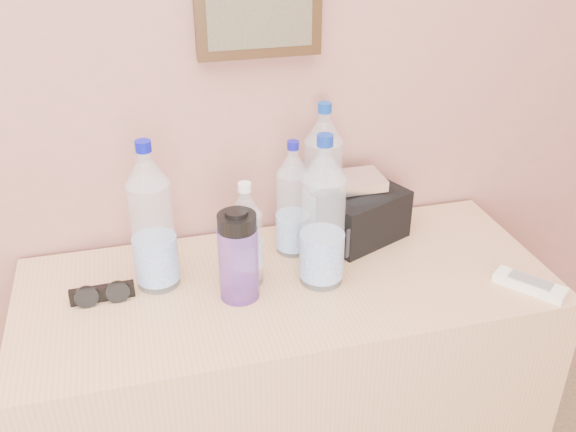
{
  "coord_description": "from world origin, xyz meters",
  "views": [
    {
      "loc": [
        0.17,
        0.48,
        1.68
      ],
      "look_at": [
        0.5,
        1.71,
        0.98
      ],
      "focal_mm": 40.0,
      "sensor_mm": 36.0,
      "label": 1
    }
  ],
  "objects_px": {
    "sunglasses": "(102,293)",
    "pet_small": "(246,240)",
    "ac_remote": "(530,285)",
    "dresser": "(288,402)",
    "pet_large_d": "(323,220)",
    "foil_packet": "(357,181)",
    "pet_large_a": "(152,224)",
    "pet_large_b": "(293,204)",
    "nalgene_bottle": "(238,255)",
    "toiletry_bag": "(361,212)",
    "pet_large_c": "(323,178)"
  },
  "relations": [
    {
      "from": "pet_large_c",
      "to": "foil_packet",
      "type": "relative_size",
      "value": 2.79
    },
    {
      "from": "pet_large_a",
      "to": "sunglasses",
      "type": "bearing_deg",
      "value": -164.69
    },
    {
      "from": "pet_large_c",
      "to": "toiletry_bag",
      "type": "bearing_deg",
      "value": -28.2
    },
    {
      "from": "pet_small",
      "to": "nalgene_bottle",
      "type": "height_order",
      "value": "pet_small"
    },
    {
      "from": "ac_remote",
      "to": "foil_packet",
      "type": "relative_size",
      "value": 1.25
    },
    {
      "from": "nalgene_bottle",
      "to": "sunglasses",
      "type": "height_order",
      "value": "nalgene_bottle"
    },
    {
      "from": "pet_large_a",
      "to": "pet_small",
      "type": "height_order",
      "value": "pet_large_a"
    },
    {
      "from": "pet_large_a",
      "to": "nalgene_bottle",
      "type": "relative_size",
      "value": 1.63
    },
    {
      "from": "pet_large_a",
      "to": "pet_large_d",
      "type": "relative_size",
      "value": 0.98
    },
    {
      "from": "foil_packet",
      "to": "ac_remote",
      "type": "bearing_deg",
      "value": -47.0
    },
    {
      "from": "sunglasses",
      "to": "pet_small",
      "type": "bearing_deg",
      "value": -3.27
    },
    {
      "from": "nalgene_bottle",
      "to": "ac_remote",
      "type": "xyz_separation_m",
      "value": [
        0.67,
        -0.15,
        -0.1
      ]
    },
    {
      "from": "foil_packet",
      "to": "pet_large_a",
      "type": "bearing_deg",
      "value": -170.25
    },
    {
      "from": "dresser",
      "to": "pet_large_c",
      "type": "height_order",
      "value": "pet_large_c"
    },
    {
      "from": "pet_large_d",
      "to": "sunglasses",
      "type": "relative_size",
      "value": 2.58
    },
    {
      "from": "pet_large_d",
      "to": "pet_small",
      "type": "height_order",
      "value": "pet_large_d"
    },
    {
      "from": "pet_large_d",
      "to": "nalgene_bottle",
      "type": "xyz_separation_m",
      "value": [
        -0.2,
        -0.01,
        -0.06
      ]
    },
    {
      "from": "pet_small",
      "to": "sunglasses",
      "type": "height_order",
      "value": "pet_small"
    },
    {
      "from": "pet_large_b",
      "to": "foil_packet",
      "type": "xyz_separation_m",
      "value": [
        0.18,
        0.03,
        0.03
      ]
    },
    {
      "from": "pet_large_d",
      "to": "pet_small",
      "type": "bearing_deg",
      "value": 165.82
    },
    {
      "from": "pet_large_d",
      "to": "foil_packet",
      "type": "relative_size",
      "value": 2.85
    },
    {
      "from": "pet_large_b",
      "to": "toiletry_bag",
      "type": "xyz_separation_m",
      "value": [
        0.19,
        0.02,
        -0.06
      ]
    },
    {
      "from": "pet_large_b",
      "to": "sunglasses",
      "type": "height_order",
      "value": "pet_large_b"
    },
    {
      "from": "pet_large_d",
      "to": "pet_large_b",
      "type": "bearing_deg",
      "value": 101.29
    },
    {
      "from": "pet_large_b",
      "to": "nalgene_bottle",
      "type": "bearing_deg",
      "value": -136.69
    },
    {
      "from": "ac_remote",
      "to": "pet_large_a",
      "type": "bearing_deg",
      "value": -143.86
    },
    {
      "from": "ac_remote",
      "to": "dresser",
      "type": "bearing_deg",
      "value": -145.68
    },
    {
      "from": "dresser",
      "to": "pet_large_c",
      "type": "relative_size",
      "value": 3.48
    },
    {
      "from": "pet_large_d",
      "to": "ac_remote",
      "type": "relative_size",
      "value": 2.28
    },
    {
      "from": "nalgene_bottle",
      "to": "toiletry_bag",
      "type": "xyz_separation_m",
      "value": [
        0.36,
        0.18,
        -0.04
      ]
    },
    {
      "from": "pet_large_c",
      "to": "ac_remote",
      "type": "distance_m",
      "value": 0.57
    },
    {
      "from": "pet_large_d",
      "to": "sunglasses",
      "type": "xyz_separation_m",
      "value": [
        -0.51,
        0.05,
        -0.15
      ]
    },
    {
      "from": "nalgene_bottle",
      "to": "pet_large_a",
      "type": "bearing_deg",
      "value": 150.93
    },
    {
      "from": "pet_large_d",
      "to": "toiletry_bag",
      "type": "height_order",
      "value": "pet_large_d"
    },
    {
      "from": "pet_large_b",
      "to": "pet_small",
      "type": "distance_m",
      "value": 0.18
    },
    {
      "from": "toiletry_bag",
      "to": "ac_remote",
      "type": "bearing_deg",
      "value": -70.5
    },
    {
      "from": "pet_large_a",
      "to": "toiletry_bag",
      "type": "height_order",
      "value": "pet_large_a"
    },
    {
      "from": "pet_large_a",
      "to": "foil_packet",
      "type": "height_order",
      "value": "pet_large_a"
    },
    {
      "from": "pet_large_c",
      "to": "pet_large_b",
      "type": "bearing_deg",
      "value": -145.45
    },
    {
      "from": "pet_large_b",
      "to": "pet_large_d",
      "type": "xyz_separation_m",
      "value": [
        0.03,
        -0.15,
        0.03
      ]
    },
    {
      "from": "dresser",
      "to": "foil_packet",
      "type": "bearing_deg",
      "value": 35.17
    },
    {
      "from": "dresser",
      "to": "sunglasses",
      "type": "xyz_separation_m",
      "value": [
        -0.43,
        0.03,
        0.42
      ]
    },
    {
      "from": "sunglasses",
      "to": "pet_large_b",
      "type": "bearing_deg",
      "value": 9.8
    },
    {
      "from": "pet_large_b",
      "to": "pet_small",
      "type": "bearing_deg",
      "value": -142.82
    },
    {
      "from": "pet_large_d",
      "to": "sunglasses",
      "type": "distance_m",
      "value": 0.53
    },
    {
      "from": "pet_large_d",
      "to": "toiletry_bag",
      "type": "relative_size",
      "value": 1.7
    },
    {
      "from": "pet_large_c",
      "to": "pet_large_d",
      "type": "xyz_separation_m",
      "value": [
        -0.07,
        -0.22,
        0.0
      ]
    },
    {
      "from": "dresser",
      "to": "pet_large_d",
      "type": "relative_size",
      "value": 3.41
    },
    {
      "from": "ac_remote",
      "to": "pet_large_d",
      "type": "bearing_deg",
      "value": -146.53
    },
    {
      "from": "pet_large_b",
      "to": "pet_large_c",
      "type": "distance_m",
      "value": 0.12
    }
  ]
}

